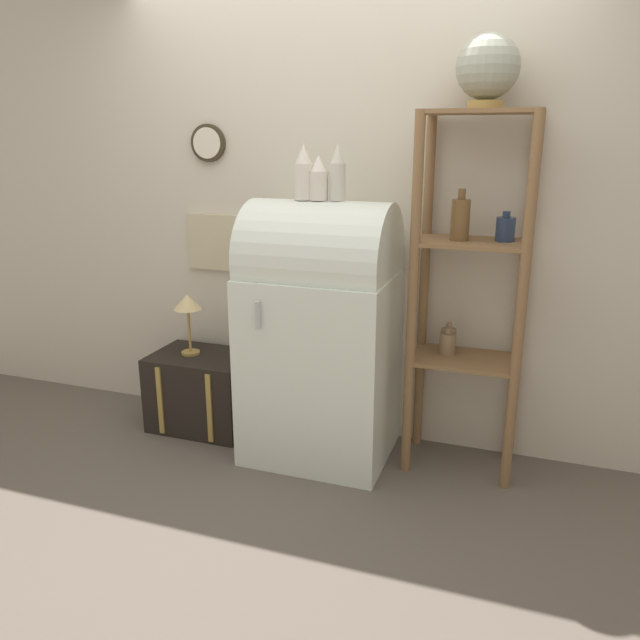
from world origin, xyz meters
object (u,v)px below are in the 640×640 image
Objects in this scene: globe at (488,68)px; desk_lamp at (188,306)px; vase_center at (319,179)px; vase_right at (338,174)px; suitcase_trunk at (203,391)px; refrigerator at (321,329)px; vase_left at (304,174)px.

globe reaches higher than desk_lamp.
vase_center is 0.60× the size of desk_lamp.
globe reaches higher than vase_center.
vase_right reaches higher than desk_lamp.
vase_right is (0.10, 0.01, 0.03)m from vase_center.
suitcase_trunk is 1.50m from vase_center.
vase_right reaches higher than suitcase_trunk.
desk_lamp is at bearing -177.48° from globe.
suitcase_trunk is 2.36m from globe.
vase_right is (-0.68, -0.13, -0.48)m from globe.
refrigerator is 3.81× the size of desk_lamp.
globe is (1.55, 0.07, 1.79)m from suitcase_trunk.
suitcase_trunk is at bearing 176.23° from vase_right.
suitcase_trunk is 0.53m from desk_lamp.
vase_left is at bearing -5.48° from desk_lamp.
vase_center is (-0.01, -0.00, 0.79)m from refrigerator.
vase_left is at bearing -175.10° from vase_center.
vase_left is 0.99× the size of vase_right.
refrigerator is 1.51m from globe.
desk_lamp reaches higher than suitcase_trunk.
globe is at bearing 9.63° from vase_left.
refrigerator is 5.01× the size of vase_right.
suitcase_trunk is 1.57m from vase_right.
desk_lamp is at bearing 176.69° from vase_right.
globe reaches higher than refrigerator.
globe is 0.99m from vase_left.
desk_lamp is at bearing 175.78° from refrigerator.
suitcase_trunk is 2.14× the size of vase_left.
vase_center is at bearing -169.91° from globe.
vase_right is 1.22m from desk_lamp.
globe is 1.20× the size of vase_left.
suitcase_trunk is at bearing 175.20° from refrigerator.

